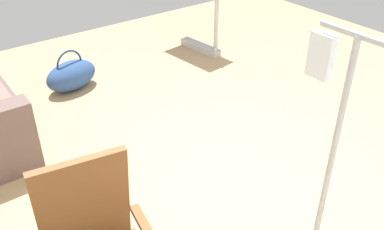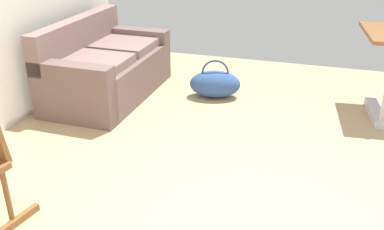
# 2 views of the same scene
# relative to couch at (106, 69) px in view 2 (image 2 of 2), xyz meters

# --- Properties ---
(ground_plane) EXTENTS (6.78, 6.78, 0.00)m
(ground_plane) POSITION_rel_couch_xyz_m (-1.63, -1.81, -0.31)
(ground_plane) COLOR tan
(couch) EXTENTS (1.61, 0.88, 0.85)m
(couch) POSITION_rel_couch_xyz_m (0.00, 0.00, 0.00)
(couch) COLOR #68534F
(couch) RESTS_ON ground
(overbed_table) EXTENTS (0.86, 0.49, 0.84)m
(overbed_table) POSITION_rel_couch_xyz_m (0.36, -2.84, 0.23)
(overbed_table) COLOR #B2B5BA
(overbed_table) RESTS_ON ground
(duffel_bag) EXTENTS (0.43, 0.61, 0.43)m
(duffel_bag) POSITION_rel_couch_xyz_m (0.31, -1.17, -0.15)
(duffel_bag) COLOR #2D4C84
(duffel_bag) RESTS_ON ground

